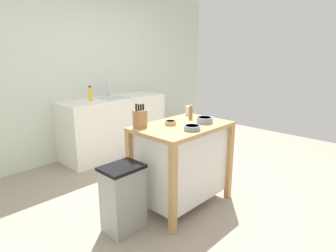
{
  "coord_description": "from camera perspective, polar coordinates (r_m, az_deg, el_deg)",
  "views": [
    {
      "loc": [
        -2.21,
        -1.85,
        1.61
      ],
      "look_at": [
        -0.08,
        0.18,
        0.83
      ],
      "focal_mm": 30.55,
      "sensor_mm": 36.0,
      "label": 1
    }
  ],
  "objects": [
    {
      "name": "ground_plane",
      "position": [
        3.3,
        3.37,
        -14.4
      ],
      "size": [
        6.78,
        6.78,
        0.0
      ],
      "primitive_type": "plane",
      "color": "gray",
      "rests_on": "ground"
    },
    {
      "name": "wall_back",
      "position": [
        4.58,
        -17.75,
        10.23
      ],
      "size": [
        5.78,
        0.1,
        2.6
      ],
      "primitive_type": "cube",
      "color": "silver",
      "rests_on": "ground"
    },
    {
      "name": "kitchen_island",
      "position": [
        3.02,
        2.77,
        -6.85
      ],
      "size": [
        0.98,
        0.65,
        0.88
      ],
      "color": "tan",
      "rests_on": "ground"
    },
    {
      "name": "knife_block",
      "position": [
        2.78,
        -5.61,
        1.49
      ],
      "size": [
        0.11,
        0.09,
        0.24
      ],
      "color": "#9E7042",
      "rests_on": "kitchen_island"
    },
    {
      "name": "bowl_ceramic_small",
      "position": [
        2.99,
        7.32,
        1.22
      ],
      "size": [
        0.17,
        0.17,
        0.06
      ],
      "color": "gray",
      "rests_on": "kitchen_island"
    },
    {
      "name": "bowl_ceramic_wide",
      "position": [
        2.71,
        4.83,
        -0.33
      ],
      "size": [
        0.16,
        0.16,
        0.05
      ],
      "color": "gray",
      "rests_on": "kitchen_island"
    },
    {
      "name": "bowl_stoneware_deep",
      "position": [
        2.89,
        0.52,
        0.67
      ],
      "size": [
        0.11,
        0.11,
        0.04
      ],
      "color": "tan",
      "rests_on": "kitchen_island"
    },
    {
      "name": "drinking_cup",
      "position": [
        3.34,
        4.08,
        3.12
      ],
      "size": [
        0.07,
        0.07,
        0.11
      ],
      "color": "silver",
      "rests_on": "kitchen_island"
    },
    {
      "name": "pepper_grinder",
      "position": [
        3.13,
        4.55,
        2.72
      ],
      "size": [
        0.04,
        0.04,
        0.16
      ],
      "color": "olive",
      "rests_on": "kitchen_island"
    },
    {
      "name": "trash_bin",
      "position": [
        2.69,
        -8.95,
        -14.05
      ],
      "size": [
        0.36,
        0.28,
        0.63
      ],
      "color": "gray",
      "rests_on": "ground"
    },
    {
      "name": "sink_counter",
      "position": [
        4.63,
        -10.66,
        0.07
      ],
      "size": [
        1.68,
        0.6,
        0.9
      ],
      "color": "white",
      "rests_on": "ground"
    },
    {
      "name": "sink_faucet",
      "position": [
        4.64,
        -12.01,
        7.07
      ],
      "size": [
        0.02,
        0.02,
        0.22
      ],
      "color": "#B7BCC1",
      "rests_on": "sink_counter"
    },
    {
      "name": "bottle_dish_soap",
      "position": [
        4.3,
        -15.24,
        6.21
      ],
      "size": [
        0.06,
        0.06,
        0.22
      ],
      "color": "yellow",
      "rests_on": "sink_counter"
    }
  ]
}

